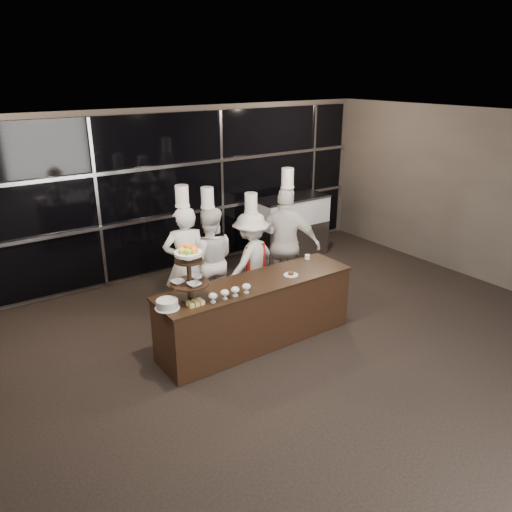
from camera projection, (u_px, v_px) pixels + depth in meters
room at (370, 287)px, 5.11m from camera, size 10.00×10.00×10.00m
window_wall at (164, 194)px, 8.90m from camera, size 8.60×0.10×2.80m
buffet_counter at (257, 312)px, 6.86m from camera, size 2.84×0.74×0.92m
display_stand at (189, 268)px, 6.02m from camera, size 0.48×0.48×0.74m
compotes at (230, 291)px, 6.21m from camera, size 0.60×0.11×0.12m
layer_cake at (167, 304)px, 5.93m from camera, size 0.30×0.30×0.11m
pastry_squares at (195, 303)px, 6.02m from camera, size 0.20×0.13×0.05m
small_plate at (291, 274)px, 6.89m from camera, size 0.20×0.20×0.05m
chef_cup at (307, 257)px, 7.48m from camera, size 0.08×0.08×0.07m
display_case at (291, 224)px, 10.00m from camera, size 1.52×0.66×1.24m
chef_a at (185, 262)px, 7.41m from camera, size 0.74×0.59×2.07m
chef_b at (210, 260)px, 7.65m from camera, size 1.01×0.93×1.98m
chef_c at (251, 260)px, 7.83m from camera, size 1.14×0.86×1.86m
chef_d at (286, 244)px, 8.03m from camera, size 1.08×1.13×2.18m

